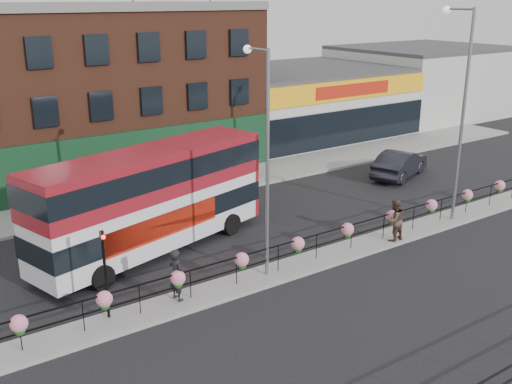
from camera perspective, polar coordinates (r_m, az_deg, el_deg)
ground at (r=25.00m, az=3.96°, el=-7.22°), size 120.00×120.00×0.00m
north_pavement at (r=34.47m, az=-8.57°, el=0.00°), size 60.00×4.00×0.15m
median at (r=24.97m, az=3.96°, el=-7.07°), size 60.00×1.60×0.15m
brick_building at (r=39.26m, az=-19.53°, el=8.98°), size 25.00×12.21×10.30m
supermarket at (r=48.80m, az=4.15°, el=8.63°), size 15.00×12.25×5.30m
warehouse_east at (r=59.09m, az=15.51°, el=10.18°), size 14.50×12.00×6.30m
median_railing at (r=24.57m, az=4.01°, el=-5.02°), size 30.04×0.56×1.23m
double_decker_bus at (r=25.91m, az=-9.89°, el=0.13°), size 11.56×5.51×4.56m
car at (r=38.05m, az=13.54°, el=2.63°), size 5.16×6.27×1.68m
pedestrian_a at (r=21.98m, az=-7.57°, el=-7.80°), size 0.85×0.67×1.97m
pedestrian_b at (r=27.63m, az=13.04°, el=-2.62°), size 0.99×0.79×1.94m
lamp_column_west at (r=22.49m, az=0.78°, el=4.49°), size 0.32×1.55×8.83m
lamp_column_east at (r=30.03m, az=18.88°, el=8.48°), size 0.36×1.78×10.12m
traffic_light_median at (r=20.69m, az=-14.30°, el=-5.89°), size 0.15×0.28×3.65m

